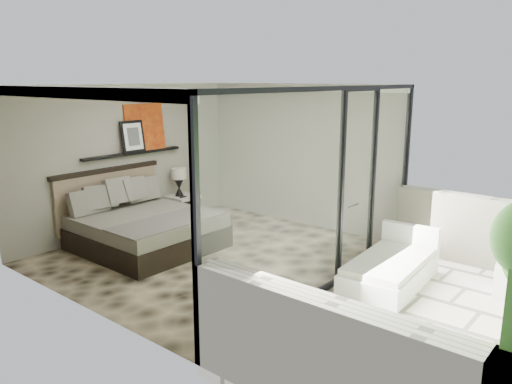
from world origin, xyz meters
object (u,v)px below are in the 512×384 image
Objects in this scene: nightstand at (183,207)px; table_lamp at (179,178)px; bed at (143,227)px; lounger at (391,269)px.

table_lamp is (-0.04, -0.06, 0.61)m from nightstand.
nightstand is at bearing 114.90° from bed.
bed reaches higher than table_lamp.
nightstand is at bearing 54.83° from table_lamp.
table_lamp reaches higher than nightstand.
bed reaches higher than nightstand.
table_lamp is 4.89m from lounger.
table_lamp is at bearing -107.34° from nightstand.
lounger is at bearing 13.93° from nightstand.
bed is 1.77m from nightstand.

